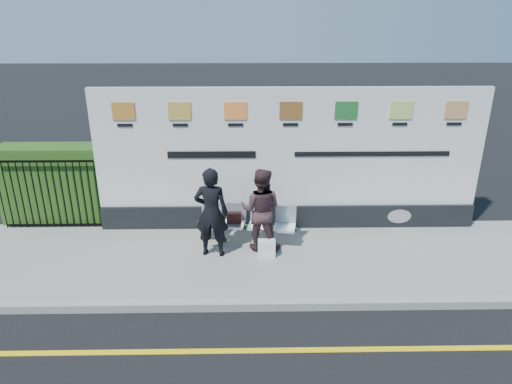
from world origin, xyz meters
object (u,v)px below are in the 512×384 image
billboard (289,169)px  woman_left (211,212)px  bench (247,233)px  woman_right (261,210)px

billboard → woman_left: billboard is taller
bench → billboard: bearing=51.2°
bench → woman_left: bearing=-134.8°
billboard → woman_right: size_ratio=4.84×
bench → woman_right: bearing=-30.5°
woman_left → bench: bearing=-138.2°
billboard → woman_left: bearing=-141.1°
bench → woman_left: size_ratio=1.11×
bench → woman_left: 1.04m
billboard → woman_right: billboard is taller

